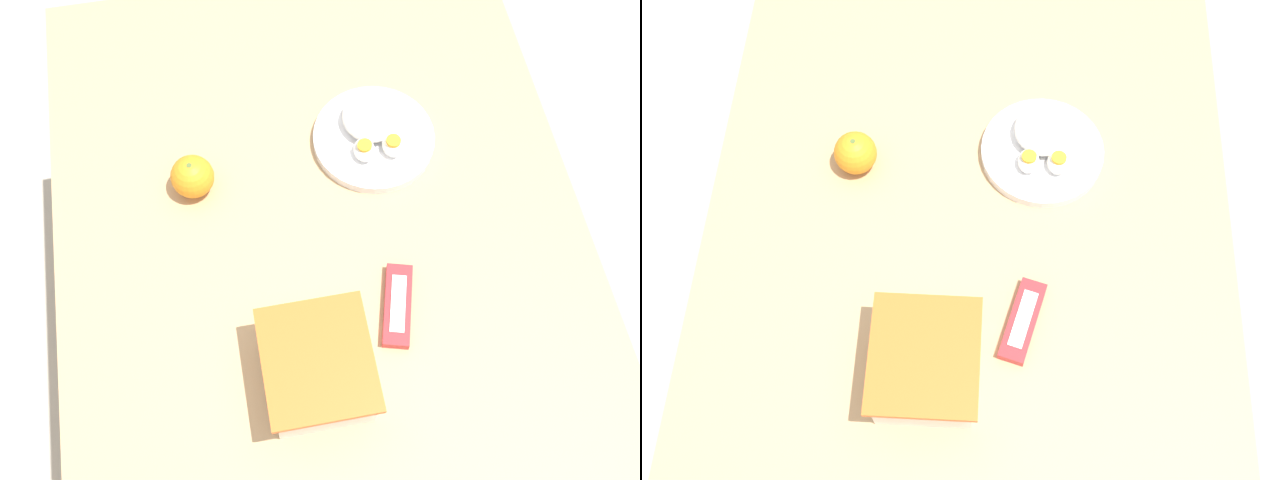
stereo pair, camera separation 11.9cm
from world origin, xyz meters
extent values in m
plane|color=#B2A899|center=(0.00, 0.00, 0.00)|extent=(10.00, 10.00, 0.00)
cube|color=tan|center=(0.00, 0.00, 0.71)|extent=(1.06, 0.87, 0.03)
cylinder|color=#A07D56|center=(0.47, -0.37, 0.35)|extent=(0.06, 0.06, 0.70)
cylinder|color=#A07D56|center=(0.47, 0.37, 0.35)|extent=(0.06, 0.06, 0.70)
cube|color=white|center=(-0.28, 0.05, 0.77)|extent=(0.16, 0.14, 0.09)
cube|color=beige|center=(-0.28, 0.05, 0.76)|extent=(0.15, 0.13, 0.06)
cube|color=orange|center=(-0.28, 0.05, 0.82)|extent=(0.18, 0.16, 0.01)
ellipsoid|color=gray|center=(-0.28, 0.05, 0.78)|extent=(0.06, 0.05, 0.02)
sphere|color=orange|center=(0.08, 0.19, 0.76)|extent=(0.07, 0.07, 0.07)
cylinder|color=#4C662D|center=(0.08, 0.19, 0.80)|extent=(0.01, 0.01, 0.00)
cylinder|color=white|center=(0.12, -0.12, 0.74)|extent=(0.21, 0.21, 0.02)
ellipsoid|color=white|center=(0.15, -0.12, 0.76)|extent=(0.10, 0.10, 0.04)
ellipsoid|color=white|center=(0.09, -0.15, 0.76)|extent=(0.04, 0.04, 0.03)
cylinder|color=#F4A823|center=(0.09, -0.15, 0.77)|extent=(0.02, 0.02, 0.01)
ellipsoid|color=white|center=(0.09, -0.10, 0.76)|extent=(0.04, 0.04, 0.03)
cylinder|color=#F4A823|center=(0.09, -0.10, 0.77)|extent=(0.02, 0.02, 0.01)
cube|color=#B7282D|center=(-0.19, -0.09, 0.74)|extent=(0.14, 0.08, 0.02)
cube|color=white|center=(-0.19, -0.09, 0.75)|extent=(0.10, 0.05, 0.00)
camera|label=1|loc=(-0.57, 0.10, 1.83)|focal=42.00mm
camera|label=2|loc=(-0.57, -0.02, 1.83)|focal=42.00mm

